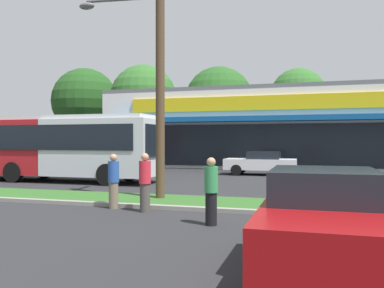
# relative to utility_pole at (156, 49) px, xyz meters

# --- Properties ---
(grass_median) EXTENTS (56.00, 2.20, 0.12)m
(grass_median) POSITION_rel_utility_pole_xyz_m (-2.11, -0.21, -5.02)
(grass_median) COLOR #2D5B23
(grass_median) RESTS_ON ground_plane
(curb_lip) EXTENTS (56.00, 0.24, 0.12)m
(curb_lip) POSITION_rel_utility_pole_xyz_m (-2.11, -1.43, -5.02)
(curb_lip) COLOR gray
(curb_lip) RESTS_ON ground_plane
(storefront_building) EXTENTS (26.70, 12.15, 6.03)m
(storefront_building) POSITION_rel_utility_pole_xyz_m (2.58, 21.19, -2.06)
(storefront_building) COLOR silver
(storefront_building) RESTS_ON ground_plane
(tree_far_left) EXTENTS (8.34, 8.34, 11.25)m
(tree_far_left) POSITION_rel_utility_pole_xyz_m (-22.44, 32.54, 1.99)
(tree_far_left) COLOR #473323
(tree_far_left) RESTS_ON ground_plane
(tree_left) EXTENTS (7.57, 7.57, 10.79)m
(tree_left) POSITION_rel_utility_pole_xyz_m (-13.40, 30.18, 1.92)
(tree_left) COLOR #473323
(tree_left) RESTS_ON ground_plane
(tree_mid_left) EXTENTS (7.58, 7.58, 10.23)m
(tree_mid_left) POSITION_rel_utility_pole_xyz_m (-4.68, 30.83, 1.35)
(tree_mid_left) COLOR #473323
(tree_mid_left) RESTS_ON ground_plane
(tree_mid) EXTENTS (5.91, 5.91, 9.78)m
(tree_mid) POSITION_rel_utility_pole_xyz_m (3.79, 31.65, 1.73)
(tree_mid) COLOR #473323
(tree_mid) RESTS_ON ground_plane
(utility_pole) EXTENTS (3.07, 2.40, 9.47)m
(utility_pole) POSITION_rel_utility_pole_xyz_m (0.00, 0.00, 0.00)
(utility_pole) COLOR #4C3826
(utility_pole) RESTS_ON ground_plane
(city_bus) EXTENTS (12.05, 2.70, 3.25)m
(city_bus) POSITION_rel_utility_pole_xyz_m (-7.98, 4.87, -3.31)
(city_bus) COLOR #AD191E
(city_bus) RESTS_ON ground_plane
(car_0) EXTENTS (4.16, 2.00, 1.38)m
(car_0) POSITION_rel_utility_pole_xyz_m (2.18, 11.48, -4.35)
(car_0) COLOR silver
(car_0) RESTS_ON ground_plane
(car_1) EXTENTS (1.90, 4.17, 1.58)m
(car_1) POSITION_rel_utility_pole_xyz_m (5.15, -6.22, -4.27)
(car_1) COLOR maroon
(car_1) RESTS_ON ground_plane
(pedestrian_by_pole) EXTENTS (0.34, 0.34, 1.67)m
(pedestrian_by_pole) POSITION_rel_utility_pole_xyz_m (0.46, -2.01, -4.24)
(pedestrian_by_pole) COLOR #47423D
(pedestrian_by_pole) RESTS_ON ground_plane
(pedestrian_mid) EXTENTS (0.33, 0.33, 1.63)m
(pedestrian_mid) POSITION_rel_utility_pole_xyz_m (-0.67, -1.73, -4.26)
(pedestrian_mid) COLOR #726651
(pedestrian_mid) RESTS_ON ground_plane
(pedestrian_far) EXTENTS (0.33, 0.33, 1.62)m
(pedestrian_far) POSITION_rel_utility_pole_xyz_m (2.68, -3.22, -4.26)
(pedestrian_far) COLOR black
(pedestrian_far) RESTS_ON ground_plane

